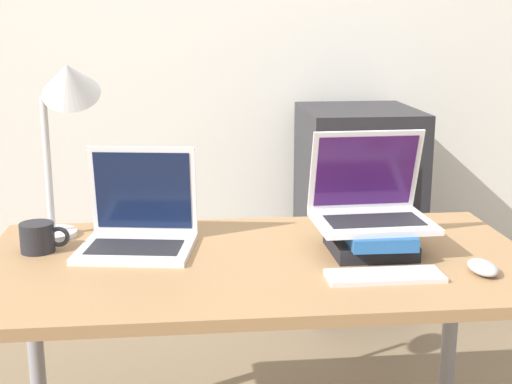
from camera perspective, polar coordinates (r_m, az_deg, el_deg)
The scene contains 10 objects.
wall_back at distance 3.50m, azimuth -2.84°, elevation 14.32°, with size 8.00×0.05×2.70m.
desk at distance 1.91m, azimuth 0.32°, elevation -7.40°, with size 1.45×0.77×0.70m.
laptop_left at distance 1.98m, azimuth -9.39°, elevation -2.89°, with size 0.34×0.30×0.27m.
book_stack at distance 1.94m, azimuth 9.28°, elevation -3.78°, with size 0.22×0.25×0.07m.
laptop_on_books at distance 1.96m, azimuth 9.11°, elevation -0.99°, with size 0.32×0.25×0.25m.
wireless_keyboard at distance 1.77m, azimuth 10.25°, elevation -6.60°, with size 0.28×0.10×0.01m.
mouse at distance 1.86m, azimuth 17.68°, elevation -5.76°, with size 0.07×0.11×0.03m.
mug at distance 2.01m, azimuth -17.01°, elevation -3.49°, with size 0.13×0.09×0.08m.
desk_lamp at distance 2.03m, azimuth -14.95°, elevation 7.13°, with size 0.23×0.20×0.54m.
mini_fridge at distance 3.32m, azimuth 8.03°, elevation -1.28°, with size 0.50×0.59×0.92m.
Camera 1 is at (-0.20, -1.39, 1.32)m, focal length 50.00 mm.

